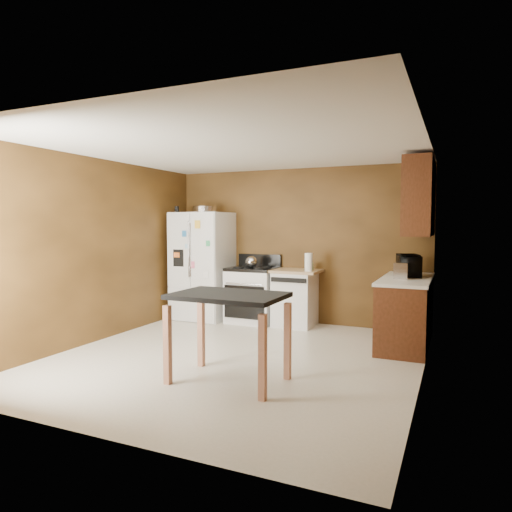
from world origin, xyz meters
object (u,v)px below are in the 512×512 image
Objects in this scene: gas_range at (253,294)px; dishwasher at (295,297)px; paper_towel at (309,262)px; refrigerator at (202,266)px; microwave at (409,266)px; pen_cup at (177,209)px; toaster at (403,270)px; kettle at (251,262)px; green_canister at (310,266)px; roasting_pan at (205,209)px; island at (228,308)px.

gas_range is 0.72m from dishwasher.
refrigerator is at bearing 178.31° from paper_towel.
microwave is 0.44× the size of gas_range.
microwave is (3.78, -0.12, -0.82)m from pen_cup.
toaster is 3.35m from refrigerator.
pen_cup is 0.57× the size of kettle.
green_canister is at bearing 102.80° from paper_towel.
dishwasher is (0.72, 0.02, -0.01)m from gas_range.
roasting_pan is at bearing 19.40° from pen_cup.
toaster is 0.26× the size of gas_range.
roasting_pan is 2.17× the size of kettle.
pen_cup reaches higher than dishwasher.
roasting_pan is at bearing 49.14° from refrigerator.
microwave is at bearing -15.02° from green_canister.
kettle is at bearing -172.35° from dishwasher.
gas_range is at bearing 96.66° from kettle.
island is (-1.46, -2.11, -0.25)m from toaster.
island is (1.85, -2.62, -0.14)m from refrigerator.
kettle is 0.66× the size of toaster.
roasting_pan is 3.40m from island.
roasting_pan reaches higher than paper_towel.
gas_range reaches higher than island.
toaster is at bearing -5.93° from pen_cup.
toaster is 0.32× the size of dishwasher.
pen_cup reaches higher than toaster.
gas_range is 0.98× the size of island.
refrigerator is (-3.36, 0.24, -0.13)m from microwave.
refrigerator is 1.64× the size of gas_range.
green_canister is 1.57m from microwave.
microwave is at bearing -1.76° from pen_cup.
pen_cup is 0.10× the size of island.
green_canister reaches higher than island.
island is at bearing -70.32° from kettle.
pen_cup is at bearing -172.22° from gas_range.
roasting_pan is 0.38× the size of gas_range.
roasting_pan is at bearing 177.07° from paper_towel.
roasting_pan is at bearing 176.79° from kettle.
roasting_pan is 2.03m from green_canister.
gas_range is 1.24× the size of dishwasher.
green_canister is 0.11× the size of gas_range.
pen_cup is 0.38× the size of toaster.
pen_cup is at bearing 132.31° from island.
roasting_pan is at bearing 69.23° from microwave.
dishwasher is at bearing 1.65° from roasting_pan.
island is at bearing -54.75° from refrigerator.
microwave reaches higher than green_canister.
kettle is 2.78m from island.
microwave is at bearing -4.76° from roasting_pan.
refrigerator is 3.21m from island.
island is (-1.50, -2.38, -0.28)m from microwave.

